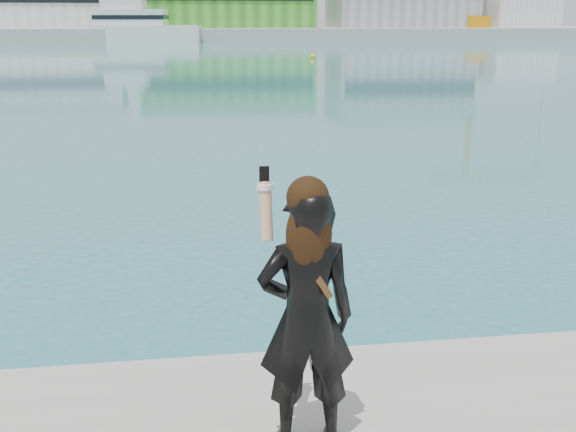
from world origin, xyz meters
name	(u,v)px	position (x,y,z in m)	size (l,w,h in m)	color
far_quay	(180,33)	(0.00, 130.00, 1.00)	(320.00, 40.00, 2.00)	#9E9E99
ancillary_shed	(519,11)	(62.00, 126.00, 5.00)	(12.00, 10.00, 6.00)	silver
flagpole_right	(311,0)	(22.09, 121.00, 6.54)	(1.28, 0.16, 8.00)	silver
motor_yacht	(135,25)	(-6.90, 111.93, 2.49)	(19.65, 8.52, 8.88)	silver
buoy_near	(313,58)	(11.06, 60.24, 0.00)	(0.50, 0.50, 0.50)	yellow
woman	(306,311)	(-0.30, -0.21, 1.63)	(0.58, 0.39, 1.64)	black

